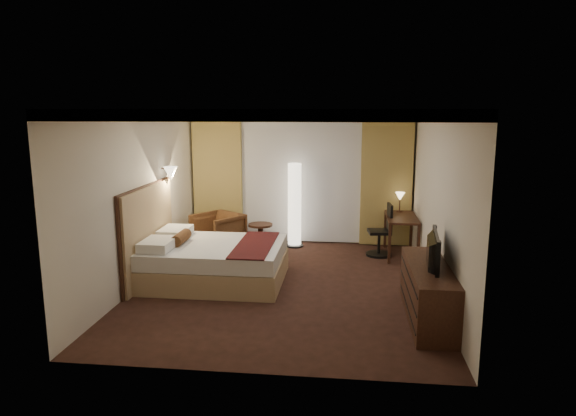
# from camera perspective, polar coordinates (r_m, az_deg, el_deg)

# --- Properties ---
(floor) EXTENTS (4.50, 5.50, 0.01)m
(floor) POSITION_cam_1_polar(r_m,az_deg,el_deg) (8.10, -0.33, -8.56)
(floor) COLOR black
(floor) RESTS_ON ground
(ceiling) EXTENTS (4.50, 5.50, 0.01)m
(ceiling) POSITION_cam_1_polar(r_m,az_deg,el_deg) (7.63, -0.35, 10.93)
(ceiling) COLOR white
(ceiling) RESTS_ON back_wall
(back_wall) EXTENTS (4.50, 0.02, 2.70)m
(back_wall) POSITION_cam_1_polar(r_m,az_deg,el_deg) (10.46, 1.47, 3.50)
(back_wall) COLOR silver
(back_wall) RESTS_ON floor
(left_wall) EXTENTS (0.02, 5.50, 2.70)m
(left_wall) POSITION_cam_1_polar(r_m,az_deg,el_deg) (8.32, -15.91, 1.17)
(left_wall) COLOR silver
(left_wall) RESTS_ON floor
(right_wall) EXTENTS (0.02, 5.50, 2.70)m
(right_wall) POSITION_cam_1_polar(r_m,az_deg,el_deg) (7.81, 16.28, 0.53)
(right_wall) COLOR silver
(right_wall) RESTS_ON floor
(crown_molding) EXTENTS (4.50, 5.50, 0.12)m
(crown_molding) POSITION_cam_1_polar(r_m,az_deg,el_deg) (7.63, -0.35, 10.48)
(crown_molding) COLOR black
(crown_molding) RESTS_ON ceiling
(soffit) EXTENTS (4.50, 0.50, 0.20)m
(soffit) POSITION_cam_1_polar(r_m,az_deg,el_deg) (10.12, 1.38, 10.35)
(soffit) COLOR white
(soffit) RESTS_ON ceiling
(curtain_sheer) EXTENTS (2.48, 0.04, 2.45)m
(curtain_sheer) POSITION_cam_1_polar(r_m,az_deg,el_deg) (10.39, 1.43, 2.90)
(curtain_sheer) COLOR silver
(curtain_sheer) RESTS_ON back_wall
(curtain_left_drape) EXTENTS (1.00, 0.14, 2.45)m
(curtain_left_drape) POSITION_cam_1_polar(r_m,az_deg,el_deg) (10.62, -7.79, 2.97)
(curtain_left_drape) COLOR tan
(curtain_left_drape) RESTS_ON back_wall
(curtain_right_drape) EXTENTS (1.00, 0.14, 2.45)m
(curtain_right_drape) POSITION_cam_1_polar(r_m,az_deg,el_deg) (10.32, 10.85, 2.65)
(curtain_right_drape) COLOR tan
(curtain_right_drape) RESTS_ON back_wall
(wall_sconce) EXTENTS (0.24, 0.24, 0.24)m
(wall_sconce) POSITION_cam_1_polar(r_m,az_deg,el_deg) (9.06, -12.91, 3.80)
(wall_sconce) COLOR white
(wall_sconce) RESTS_ON left_wall
(bed) EXTENTS (2.14, 1.67, 0.63)m
(bed) POSITION_cam_1_polar(r_m,az_deg,el_deg) (8.26, -8.06, -5.98)
(bed) COLOR white
(bed) RESTS_ON floor
(headboard) EXTENTS (0.12, 1.97, 1.50)m
(headboard) POSITION_cam_1_polar(r_m,az_deg,el_deg) (8.48, -15.22, -2.76)
(headboard) COLOR tan
(headboard) RESTS_ON floor
(armchair) EXTENTS (1.08, 1.07, 0.82)m
(armchair) POSITION_cam_1_polar(r_m,az_deg,el_deg) (9.94, -7.80, -2.49)
(armchair) COLOR #462715
(armchair) RESTS_ON floor
(side_table) EXTENTS (0.47, 0.47, 0.52)m
(side_table) POSITION_cam_1_polar(r_m,az_deg,el_deg) (9.99, -3.07, -3.23)
(side_table) COLOR black
(side_table) RESTS_ON floor
(floor_lamp) EXTENTS (0.35, 0.35, 1.68)m
(floor_lamp) POSITION_cam_1_polar(r_m,az_deg,el_deg) (10.13, 0.73, 0.34)
(floor_lamp) COLOR white
(floor_lamp) RESTS_ON floor
(desk) EXTENTS (0.55, 1.17, 0.75)m
(desk) POSITION_cam_1_polar(r_m,az_deg,el_deg) (9.81, 12.43, -3.06)
(desk) COLOR black
(desk) RESTS_ON floor
(desk_lamp) EXTENTS (0.18, 0.18, 0.34)m
(desk_lamp) POSITION_cam_1_polar(r_m,az_deg,el_deg) (10.12, 12.31, 0.54)
(desk_lamp) COLOR #FFD899
(desk_lamp) RESTS_ON desk
(office_chair) EXTENTS (0.53, 0.53, 0.99)m
(office_chair) POSITION_cam_1_polar(r_m,az_deg,el_deg) (9.69, 10.12, -2.40)
(office_chair) COLOR black
(office_chair) RESTS_ON floor
(dresser) EXTENTS (0.50, 1.86, 0.72)m
(dresser) POSITION_cam_1_polar(r_m,az_deg,el_deg) (6.99, 15.27, -9.02)
(dresser) COLOR black
(dresser) RESTS_ON floor
(television) EXTENTS (0.66, 1.03, 0.13)m
(television) POSITION_cam_1_polar(r_m,az_deg,el_deg) (6.80, 15.29, -3.92)
(television) COLOR black
(television) RESTS_ON dresser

